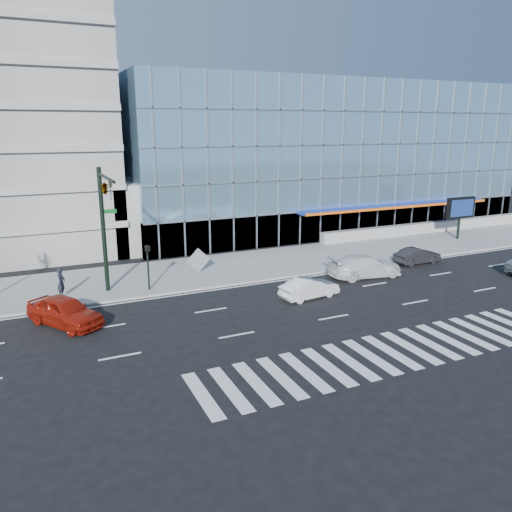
# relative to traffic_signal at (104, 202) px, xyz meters

# --- Properties ---
(ground) EXTENTS (160.00, 160.00, 0.00)m
(ground) POSITION_rel_traffic_signal_xyz_m (11.00, -4.57, -6.16)
(ground) COLOR black
(ground) RESTS_ON ground
(sidewalk) EXTENTS (120.00, 8.00, 0.15)m
(sidewalk) POSITION_rel_traffic_signal_xyz_m (11.00, 3.43, -6.09)
(sidewalk) COLOR gray
(sidewalk) RESTS_ON ground
(theatre_building) EXTENTS (42.00, 26.00, 15.00)m
(theatre_building) POSITION_rel_traffic_signal_xyz_m (25.00, 21.43, 1.34)
(theatre_building) COLOR #76A3C4
(theatre_building) RESTS_ON ground
(ramp_block) EXTENTS (6.00, 8.00, 6.00)m
(ramp_block) POSITION_rel_traffic_signal_xyz_m (5.00, 13.43, -3.16)
(ramp_block) COLOR gray
(ramp_block) RESTS_ON ground
(retaining_wall) EXTENTS (30.00, 0.80, 1.00)m
(retaining_wall) POSITION_rel_traffic_signal_xyz_m (35.00, 7.03, -5.51)
(retaining_wall) COLOR gray
(retaining_wall) RESTS_ON sidewalk
(traffic_signal) EXTENTS (1.14, 5.74, 8.00)m
(traffic_signal) POSITION_rel_traffic_signal_xyz_m (0.00, 0.00, 0.00)
(traffic_signal) COLOR black
(traffic_signal) RESTS_ON sidewalk
(ped_signal_post) EXTENTS (0.30, 0.33, 3.00)m
(ped_signal_post) POSITION_rel_traffic_signal_xyz_m (2.50, 0.37, -4.02)
(ped_signal_post) COLOR black
(ped_signal_post) RESTS_ON sidewalk
(marquee_sign) EXTENTS (3.20, 0.43, 4.00)m
(marquee_sign) POSITION_rel_traffic_signal_xyz_m (33.00, 3.42, -3.10)
(marquee_sign) COLOR black
(marquee_sign) RESTS_ON sidewalk
(white_suv) EXTENTS (5.71, 2.72, 1.61)m
(white_suv) POSITION_rel_traffic_signal_xyz_m (17.45, -2.77, -5.36)
(white_suv) COLOR white
(white_suv) RESTS_ON ground
(white_sedan) EXTENTS (4.11, 1.89, 1.31)m
(white_sedan) POSITION_rel_traffic_signal_xyz_m (11.45, -5.07, -5.51)
(white_sedan) COLOR silver
(white_sedan) RESTS_ON ground
(dark_sedan) EXTENTS (3.93, 1.48, 1.28)m
(dark_sedan) POSITION_rel_traffic_signal_xyz_m (23.45, -1.57, -5.52)
(dark_sedan) COLOR black
(dark_sedan) RESTS_ON ground
(red_sedan) EXTENTS (4.21, 5.05, 1.63)m
(red_sedan) POSITION_rel_traffic_signal_xyz_m (-2.99, -3.41, -5.35)
(red_sedan) COLOR #9A190B
(red_sedan) RESTS_ON ground
(pedestrian) EXTENTS (0.68, 0.81, 1.89)m
(pedestrian) POSITION_rel_traffic_signal_xyz_m (-2.82, 1.22, -5.07)
(pedestrian) COLOR black
(pedestrian) RESTS_ON sidewalk
(tilted_panel) EXTENTS (1.84, 0.08, 1.84)m
(tilted_panel) POSITION_rel_traffic_signal_xyz_m (6.75, 2.91, -5.10)
(tilted_panel) COLOR gray
(tilted_panel) RESTS_ON sidewalk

